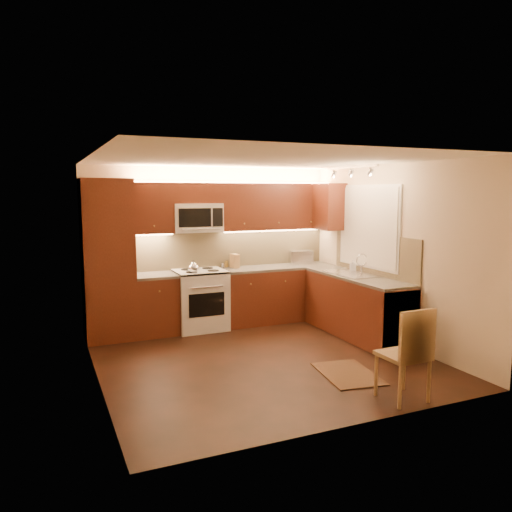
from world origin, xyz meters
name	(u,v)px	position (x,y,z in m)	size (l,w,h in m)	color
floor	(262,359)	(0.00, 0.00, 0.00)	(4.00, 4.00, 0.01)	black
ceiling	(263,160)	(0.00, 0.00, 2.50)	(4.00, 4.00, 0.01)	beige
wall_back	(211,246)	(0.00, 2.00, 1.25)	(4.00, 0.01, 2.50)	beige
wall_front	(356,290)	(0.00, -2.00, 1.25)	(4.00, 0.01, 2.50)	beige
wall_left	(95,272)	(-2.00, 0.00, 1.25)	(0.01, 4.00, 2.50)	beige
wall_right	(393,254)	(2.00, 0.00, 1.25)	(0.01, 4.00, 2.50)	beige
pantry	(108,260)	(-1.65, 1.70, 1.15)	(0.70, 0.60, 2.30)	#431A0E
base_cab_back_left	(155,305)	(-0.99, 1.70, 0.43)	(0.62, 0.60, 0.86)	#431A0E
counter_back_left	(155,276)	(-0.99, 1.70, 0.88)	(0.62, 0.60, 0.04)	#3E3C38
base_cab_back_right	(277,294)	(1.04, 1.70, 0.43)	(1.92, 0.60, 0.86)	#431A0E
counter_back_right	(278,267)	(1.04, 1.70, 0.88)	(1.92, 0.60, 0.04)	#3E3C38
base_cab_right	(357,307)	(1.70, 0.40, 0.43)	(0.60, 2.00, 0.86)	#431A0E
counter_right	(357,277)	(1.70, 0.40, 0.88)	(0.60, 2.00, 0.04)	#3E3C38
dishwasher	(387,318)	(1.70, -0.30, 0.43)	(0.58, 0.60, 0.84)	silver
backsplash_back	(232,248)	(0.35, 1.99, 1.20)	(3.30, 0.02, 0.60)	tan
backsplash_right	(374,254)	(1.99, 0.40, 1.20)	(0.02, 2.00, 0.60)	tan
upper_cab_back_left	(151,208)	(-0.99, 1.82, 1.88)	(0.62, 0.35, 0.75)	#431A0E
upper_cab_back_right	(275,207)	(1.04, 1.82, 1.88)	(1.92, 0.35, 0.75)	#431A0E
upper_cab_bridge	(196,193)	(-0.30, 1.82, 2.09)	(0.76, 0.35, 0.31)	#431A0E
upper_cab_right_corner	(329,207)	(1.82, 1.40, 1.88)	(0.35, 0.50, 0.75)	#431A0E
stove	(200,300)	(-0.30, 1.68, 0.46)	(0.76, 0.65, 0.92)	silver
microwave	(196,218)	(-0.30, 1.81, 1.72)	(0.76, 0.38, 0.44)	silver
window_frame	(369,227)	(1.99, 0.55, 1.60)	(0.03, 1.44, 1.24)	silver
window_blinds	(368,227)	(1.97, 0.55, 1.60)	(0.02, 1.36, 1.16)	silver
sink	(352,269)	(1.70, 0.55, 0.98)	(0.52, 0.86, 0.15)	silver
faucet	(362,263)	(1.88, 0.55, 1.05)	(0.20, 0.04, 0.30)	silver
track_light_bar	(351,167)	(1.55, 0.40, 2.46)	(0.04, 1.20, 0.03)	silver
kettle	(193,267)	(-0.46, 1.48, 1.02)	(0.16, 0.16, 0.19)	silver
toaster_oven	(301,257)	(1.53, 1.82, 1.01)	(0.38, 0.28, 0.23)	silver
knife_block	(235,261)	(0.34, 1.83, 1.01)	(0.10, 0.16, 0.22)	#A77C4B
spice_jar_a	(223,266)	(0.14, 1.86, 0.94)	(0.04, 0.04, 0.09)	silver
spice_jar_b	(226,264)	(0.23, 1.94, 0.95)	(0.05, 0.05, 0.10)	olive
spice_jar_c	(231,264)	(0.31, 1.94, 0.95)	(0.05, 0.05, 0.10)	silver
spice_jar_d	(235,265)	(0.34, 1.81, 0.95)	(0.05, 0.05, 0.10)	#A97032
soap_bottle	(353,265)	(1.88, 0.78, 0.99)	(0.08, 0.08, 0.18)	silver
rug	(348,374)	(0.68, -0.90, 0.01)	(0.59, 0.88, 0.01)	black
dining_chair	(403,353)	(0.80, -1.70, 0.49)	(0.43, 0.43, 0.97)	#A77C4B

